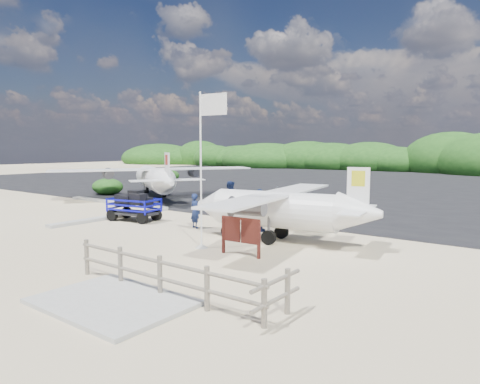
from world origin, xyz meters
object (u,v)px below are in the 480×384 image
at_px(flagpole, 202,248).
at_px(baggage_cart, 134,221).
at_px(crew_c, 260,210).
at_px(signboard, 241,256).
at_px(crew_a, 195,211).
at_px(crew_b, 230,200).
at_px(aircraft_small, 316,179).

bearing_deg(flagpole, baggage_cart, 160.85).
bearing_deg(crew_c, signboard, 107.88).
bearing_deg(baggage_cart, crew_c, 2.92).
relative_size(baggage_cart, signboard, 1.66).
bearing_deg(flagpole, crew_c, 90.18).
relative_size(signboard, crew_c, 0.87).
bearing_deg(crew_a, signboard, 163.40).
distance_m(signboard, crew_a, 5.36).
relative_size(flagpole, signboard, 3.45).
xyz_separation_m(crew_b, aircraft_small, (-9.31, 27.67, -0.95)).
distance_m(flagpole, crew_b, 6.42).
xyz_separation_m(crew_a, crew_c, (2.75, 1.05, 0.15)).
bearing_deg(aircraft_small, baggage_cart, 91.90).
relative_size(signboard, crew_a, 1.03).
distance_m(flagpole, signboard, 1.79).
bearing_deg(crew_b, aircraft_small, -76.33).
bearing_deg(crew_b, baggage_cart, 39.77).
bearing_deg(signboard, crew_c, 112.48).
xyz_separation_m(baggage_cart, crew_c, (6.42, 1.46, 0.92)).
xyz_separation_m(baggage_cart, aircraft_small, (-5.96, 30.99, 0.00)).
height_order(baggage_cart, crew_a, crew_a).
bearing_deg(baggage_cart, flagpole, -29.06).
relative_size(crew_a, crew_c, 0.84).
height_order(crew_b, aircraft_small, crew_b).
distance_m(baggage_cart, crew_b, 4.81).
height_order(baggage_cart, aircraft_small, aircraft_small).
distance_m(crew_b, aircraft_small, 29.21).
bearing_deg(crew_c, baggage_cart, 5.08).
relative_size(flagpole, aircraft_small, 0.71).
height_order(crew_a, aircraft_small, crew_a).
bearing_deg(crew_a, crew_b, -69.53).
height_order(signboard, crew_c, crew_c).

